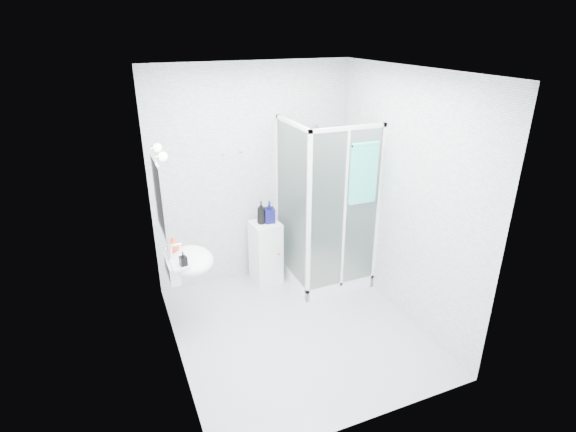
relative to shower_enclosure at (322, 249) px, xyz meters
name	(u,v)px	position (x,y,z in m)	size (l,w,h in m)	color
room	(298,216)	(-0.67, -0.77, 0.85)	(2.40, 2.60, 2.60)	silver
shower_enclosure	(322,249)	(0.00, 0.00, 0.00)	(0.90, 0.95, 2.00)	white
wall_basin	(188,261)	(-1.66, -0.32, 0.35)	(0.46, 0.56, 0.35)	white
mirror	(159,197)	(-1.85, -0.32, 1.05)	(0.02, 0.60, 0.70)	white
vanity_lights	(159,152)	(-1.80, -0.32, 1.47)	(0.10, 0.40, 0.08)	silver
wall_hooks	(232,153)	(-0.92, 0.49, 1.17)	(0.23, 0.06, 0.03)	silver
storage_cabinet	(266,252)	(-0.62, 0.28, -0.06)	(0.35, 0.36, 0.78)	white
hand_towel	(364,172)	(0.26, -0.40, 1.06)	(0.32, 0.05, 0.68)	#35CAB0
shampoo_bottle_a	(261,213)	(-0.66, 0.29, 0.47)	(0.10, 0.11, 0.27)	black
shampoo_bottle_b	(269,212)	(-0.56, 0.28, 0.47)	(0.12, 0.12, 0.26)	#0E0C4C
soap_dispenser_orange	(173,245)	(-1.76, -0.19, 0.49)	(0.12, 0.12, 0.16)	#E74A1B
soap_dispenser_black	(183,259)	(-1.72, -0.51, 0.49)	(0.06, 0.06, 0.14)	black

